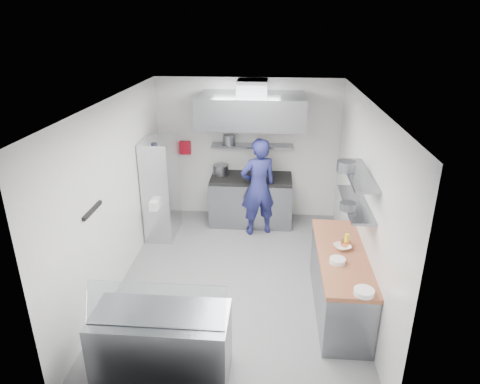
# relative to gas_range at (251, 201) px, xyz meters

# --- Properties ---
(floor) EXTENTS (5.00, 5.00, 0.00)m
(floor) POSITION_rel_gas_range_xyz_m (-0.10, -2.10, -0.45)
(floor) COLOR slate
(floor) RESTS_ON ground
(ceiling) EXTENTS (5.00, 5.00, 0.00)m
(ceiling) POSITION_rel_gas_range_xyz_m (-0.10, -2.10, 2.35)
(ceiling) COLOR silver
(ceiling) RESTS_ON wall_back
(wall_back) EXTENTS (3.60, 2.80, 0.02)m
(wall_back) POSITION_rel_gas_range_xyz_m (-0.10, 0.40, 0.95)
(wall_back) COLOR white
(wall_back) RESTS_ON floor
(wall_front) EXTENTS (3.60, 2.80, 0.02)m
(wall_front) POSITION_rel_gas_range_xyz_m (-0.10, -4.60, 0.95)
(wall_front) COLOR white
(wall_front) RESTS_ON floor
(wall_left) EXTENTS (2.80, 5.00, 0.02)m
(wall_left) POSITION_rel_gas_range_xyz_m (-1.90, -2.10, 0.95)
(wall_left) COLOR white
(wall_left) RESTS_ON floor
(wall_right) EXTENTS (2.80, 5.00, 0.02)m
(wall_right) POSITION_rel_gas_range_xyz_m (1.70, -2.10, 0.95)
(wall_right) COLOR white
(wall_right) RESTS_ON floor
(gas_range) EXTENTS (1.60, 0.80, 0.90)m
(gas_range) POSITION_rel_gas_range_xyz_m (0.00, 0.00, 0.00)
(gas_range) COLOR gray
(gas_range) RESTS_ON floor
(cooktop) EXTENTS (1.57, 0.78, 0.06)m
(cooktop) POSITION_rel_gas_range_xyz_m (0.00, 0.00, 0.48)
(cooktop) COLOR black
(cooktop) RESTS_ON gas_range
(stock_pot_left) EXTENTS (0.31, 0.31, 0.20)m
(stock_pot_left) POSITION_rel_gas_range_xyz_m (-0.61, 0.10, 0.61)
(stock_pot_left) COLOR slate
(stock_pot_left) RESTS_ON cooktop
(stock_pot_mid) EXTENTS (0.36, 0.36, 0.24)m
(stock_pot_mid) POSITION_rel_gas_range_xyz_m (0.20, 0.11, 0.63)
(stock_pot_mid) COLOR slate
(stock_pot_mid) RESTS_ON cooktop
(over_range_shelf) EXTENTS (1.60, 0.30, 0.04)m
(over_range_shelf) POSITION_rel_gas_range_xyz_m (0.00, 0.24, 1.07)
(over_range_shelf) COLOR gray
(over_range_shelf) RESTS_ON wall_back
(shelf_pot_a) EXTENTS (0.24, 0.24, 0.18)m
(shelf_pot_a) POSITION_rel_gas_range_xyz_m (-0.46, 0.25, 1.18)
(shelf_pot_a) COLOR slate
(shelf_pot_a) RESTS_ON over_range_shelf
(extractor_hood) EXTENTS (1.90, 1.15, 0.55)m
(extractor_hood) POSITION_rel_gas_range_xyz_m (0.00, -0.18, 1.85)
(extractor_hood) COLOR gray
(extractor_hood) RESTS_ON wall_back
(hood_duct) EXTENTS (0.55, 0.55, 0.24)m
(hood_duct) POSITION_rel_gas_range_xyz_m (0.00, 0.05, 2.23)
(hood_duct) COLOR slate
(hood_duct) RESTS_ON extractor_hood
(red_firebox) EXTENTS (0.22, 0.10, 0.26)m
(red_firebox) POSITION_rel_gas_range_xyz_m (-1.35, 0.34, 0.97)
(red_firebox) COLOR #B50E20
(red_firebox) RESTS_ON wall_back
(chef) EXTENTS (0.80, 0.66, 1.87)m
(chef) POSITION_rel_gas_range_xyz_m (0.16, -0.47, 0.48)
(chef) COLOR navy
(chef) RESTS_ON floor
(wire_rack) EXTENTS (0.50, 0.90, 1.85)m
(wire_rack) POSITION_rel_gas_range_xyz_m (-1.63, -0.62, 0.48)
(wire_rack) COLOR silver
(wire_rack) RESTS_ON floor
(rack_bin_a) EXTENTS (0.14, 0.18, 0.16)m
(rack_bin_a) POSITION_rel_gas_range_xyz_m (-1.63, -1.14, 0.35)
(rack_bin_a) COLOR white
(rack_bin_a) RESTS_ON wire_rack
(rack_bin_b) EXTENTS (0.13, 0.17, 0.15)m
(rack_bin_b) POSITION_rel_gas_range_xyz_m (-1.63, -0.78, 0.85)
(rack_bin_b) COLOR yellow
(rack_bin_b) RESTS_ON wire_rack
(rack_jar) EXTENTS (0.11, 0.11, 0.18)m
(rack_jar) POSITION_rel_gas_range_xyz_m (-1.58, -1.01, 1.35)
(rack_jar) COLOR black
(rack_jar) RESTS_ON wire_rack
(knife_strip) EXTENTS (0.04, 0.55, 0.05)m
(knife_strip) POSITION_rel_gas_range_xyz_m (-1.88, -3.00, 1.10)
(knife_strip) COLOR black
(knife_strip) RESTS_ON wall_left
(prep_counter_base) EXTENTS (0.62, 2.00, 0.84)m
(prep_counter_base) POSITION_rel_gas_range_xyz_m (1.38, -2.70, -0.03)
(prep_counter_base) COLOR gray
(prep_counter_base) RESTS_ON floor
(prep_counter_top) EXTENTS (0.65, 2.04, 0.06)m
(prep_counter_top) POSITION_rel_gas_range_xyz_m (1.38, -2.70, 0.42)
(prep_counter_top) COLOR #99573B
(prep_counter_top) RESTS_ON prep_counter_base
(plate_stack_a) EXTENTS (0.23, 0.23, 0.06)m
(plate_stack_a) POSITION_rel_gas_range_xyz_m (1.49, -3.62, 0.48)
(plate_stack_a) COLOR white
(plate_stack_a) RESTS_ON prep_counter_top
(plate_stack_b) EXTENTS (0.21, 0.21, 0.06)m
(plate_stack_b) POSITION_rel_gas_range_xyz_m (1.28, -2.95, 0.48)
(plate_stack_b) COLOR white
(plate_stack_b) RESTS_ON prep_counter_top
(copper_pan) EXTENTS (0.15, 0.15, 0.06)m
(copper_pan) POSITION_rel_gas_range_xyz_m (1.45, -2.49, 0.48)
(copper_pan) COLOR #CF6A3A
(copper_pan) RESTS_ON prep_counter_top
(squeeze_bottle) EXTENTS (0.06, 0.06, 0.18)m
(squeeze_bottle) POSITION_rel_gas_range_xyz_m (1.46, -2.49, 0.54)
(squeeze_bottle) COLOR yellow
(squeeze_bottle) RESTS_ON prep_counter_top
(mixing_bowl) EXTENTS (0.28, 0.28, 0.06)m
(mixing_bowl) POSITION_rel_gas_range_xyz_m (1.39, -2.58, 0.48)
(mixing_bowl) COLOR white
(mixing_bowl) RESTS_ON prep_counter_top
(wall_shelf_lower) EXTENTS (0.30, 1.30, 0.04)m
(wall_shelf_lower) POSITION_rel_gas_range_xyz_m (1.54, -2.40, 1.05)
(wall_shelf_lower) COLOR gray
(wall_shelf_lower) RESTS_ON wall_right
(wall_shelf_upper) EXTENTS (0.30, 1.30, 0.04)m
(wall_shelf_upper) POSITION_rel_gas_range_xyz_m (1.54, -2.40, 1.47)
(wall_shelf_upper) COLOR gray
(wall_shelf_upper) RESTS_ON wall_right
(shelf_pot_c) EXTENTS (0.21, 0.21, 0.10)m
(shelf_pot_c) POSITION_rel_gas_range_xyz_m (1.40, -2.65, 1.12)
(shelf_pot_c) COLOR slate
(shelf_pot_c) RESTS_ON wall_shelf_lower
(shelf_pot_d) EXTENTS (0.25, 0.25, 0.14)m
(shelf_pot_d) POSITION_rel_gas_range_xyz_m (1.38, -2.34, 1.56)
(shelf_pot_d) COLOR slate
(shelf_pot_d) RESTS_ON wall_shelf_upper
(display_case) EXTENTS (1.50, 0.70, 0.85)m
(display_case) POSITION_rel_gas_range_xyz_m (-0.76, -4.10, -0.03)
(display_case) COLOR gray
(display_case) RESTS_ON floor
(display_glass) EXTENTS (1.47, 0.19, 0.42)m
(display_glass) POSITION_rel_gas_range_xyz_m (-0.76, -4.22, 0.62)
(display_glass) COLOR silver
(display_glass) RESTS_ON display_case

